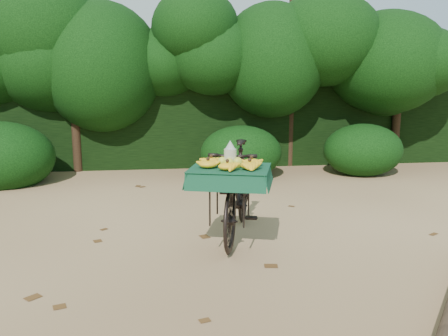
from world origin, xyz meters
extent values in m
plane|color=tan|center=(0.00, 0.00, 0.00)|extent=(80.00, 80.00, 0.00)
imported|color=black|center=(0.87, 0.85, 0.59)|extent=(1.09, 2.03, 1.18)
cube|color=black|center=(0.70, 0.27, 0.96)|extent=(0.55, 0.62, 0.03)
cube|color=#12452C|center=(0.70, 0.27, 0.98)|extent=(1.01, 0.92, 0.01)
ellipsoid|color=gold|center=(0.78, 0.25, 1.04)|extent=(0.11, 0.09, 0.12)
ellipsoid|color=gold|center=(0.72, 0.34, 1.04)|extent=(0.11, 0.09, 0.12)
ellipsoid|color=gold|center=(0.62, 0.30, 1.04)|extent=(0.11, 0.09, 0.12)
ellipsoid|color=gold|center=(0.68, 0.20, 1.04)|extent=(0.11, 0.09, 0.12)
cylinder|color=#EAE5C6|center=(0.70, 0.28, 1.10)|extent=(0.14, 0.14, 0.18)
cube|color=black|center=(0.00, 6.30, 0.90)|extent=(26.00, 1.80, 1.80)
camera|label=1|loc=(-0.02, -4.72, 1.95)|focal=38.00mm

